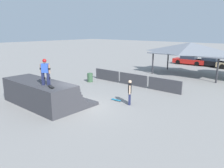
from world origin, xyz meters
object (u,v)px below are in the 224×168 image
object	(u,v)px
skater_on_deck	(45,70)
parked_car_red	(189,60)
skateboard_on_deck	(51,86)
bystander_walking	(130,91)
parked_car_black	(211,62)
trash_bin	(90,78)
skateboard_on_ground	(116,100)

from	to	relation	value
skater_on_deck	parked_car_red	bearing A→B (deg)	59.08
skateboard_on_deck	bystander_walking	distance (m)	5.06
skater_on_deck	skateboard_on_deck	world-z (taller)	skater_on_deck
bystander_walking	parked_car_red	size ratio (longest dim) A/B	0.37
parked_car_black	skater_on_deck	bearing A→B (deg)	-89.65
trash_bin	skater_on_deck	bearing A→B (deg)	-62.99
parked_car_black	parked_car_red	bearing A→B (deg)	-170.59
bystander_walking	skater_on_deck	bearing A→B (deg)	108.70
parked_car_red	parked_car_black	size ratio (longest dim) A/B	1.02
bystander_walking	parked_car_black	xyz separation A→B (m)	(-0.82, 19.94, -0.31)
parked_car_red	parked_car_black	xyz separation A→B (m)	(2.96, 0.19, -0.00)
parked_car_black	skateboard_on_deck	bearing A→B (deg)	-88.01
skateboard_on_ground	trash_bin	bearing A→B (deg)	-30.00
bystander_walking	parked_car_black	world-z (taller)	bystander_walking
trash_bin	parked_car_red	size ratio (longest dim) A/B	0.19
bystander_walking	parked_car_red	xyz separation A→B (m)	(-3.78, 19.75, -0.31)
trash_bin	skateboard_on_deck	bearing A→B (deg)	-59.14
skateboard_on_deck	trash_bin	distance (m)	8.43
skater_on_deck	bystander_walking	xyz separation A→B (m)	(3.12, 4.25, -1.62)
skateboard_on_ground	parked_car_black	size ratio (longest dim) A/B	0.18
skateboard_on_ground	skater_on_deck	bearing A→B (deg)	61.81
bystander_walking	trash_bin	bearing A→B (deg)	32.43
parked_car_black	skateboard_on_ground	bearing A→B (deg)	-85.16
skateboard_on_deck	parked_car_black	size ratio (longest dim) A/B	0.18
skateboard_on_deck	parked_car_black	bearing A→B (deg)	105.44
skateboard_on_ground	parked_car_red	world-z (taller)	parked_car_red
skater_on_deck	parked_car_red	size ratio (longest dim) A/B	0.35
skateboard_on_deck	skater_on_deck	bearing A→B (deg)	-170.49
skateboard_on_deck	trash_bin	world-z (taller)	skateboard_on_deck
skateboard_on_deck	bystander_walking	size ratio (longest dim) A/B	0.49
trash_bin	parked_car_red	bearing A→B (deg)	80.18
skateboard_on_deck	bystander_walking	world-z (taller)	skateboard_on_deck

